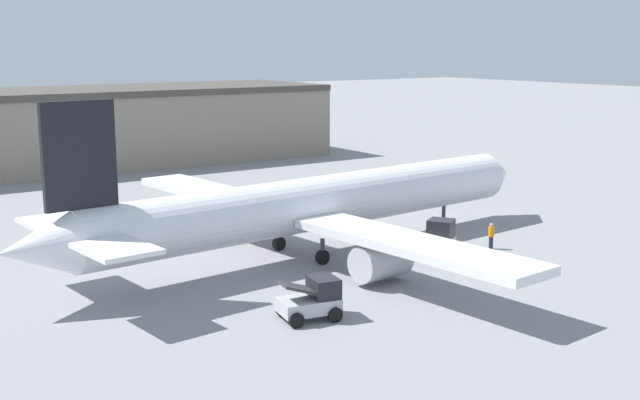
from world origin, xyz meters
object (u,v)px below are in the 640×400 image
baggage_tug (438,240)px  belt_loader_truck (313,299)px  ground_crew_worker (491,235)px  airplane (308,206)px

baggage_tug → belt_loader_truck: bearing=169.8°
ground_crew_worker → airplane: bearing=42.2°
airplane → ground_crew_worker: 12.33m
airplane → ground_crew_worker: (10.82, -5.47, -2.28)m
belt_loader_truck → airplane: bearing=68.2°
baggage_tug → belt_loader_truck: 14.14m
airplane → baggage_tug: (6.64, -4.86, -2.17)m
baggage_tug → belt_loader_truck: (-13.13, -5.25, -0.06)m
airplane → belt_loader_truck: airplane is taller
ground_crew_worker → belt_loader_truck: size_ratio=0.55×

